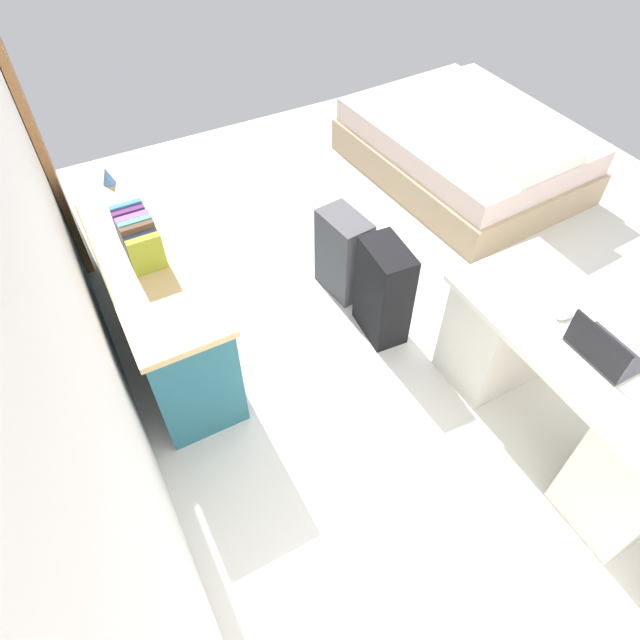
{
  "coord_description": "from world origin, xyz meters",
  "views": [
    {
      "loc": [
        -2.1,
        1.88,
        2.72
      ],
      "look_at": [
        -0.41,
        0.97,
        0.6
      ],
      "focal_mm": 30.89,
      "sensor_mm": 36.0,
      "label": 1
    }
  ],
  "objects_px": {
    "credenza": "(153,288)",
    "suitcase_black": "(383,292)",
    "desk": "(570,388)",
    "figurine_small": "(107,176)",
    "suitcase_spare_grey": "(343,254)",
    "bed": "(464,150)",
    "laptop": "(602,350)",
    "computer_mouse": "(564,315)"
  },
  "relations": [
    {
      "from": "suitcase_spare_grey",
      "to": "credenza",
      "type": "bearing_deg",
      "value": 74.33
    },
    {
      "from": "suitcase_spare_grey",
      "to": "bed",
      "type": "bearing_deg",
      "value": -71.96
    },
    {
      "from": "suitcase_black",
      "to": "laptop",
      "type": "relative_size",
      "value": 2.18
    },
    {
      "from": "credenza",
      "to": "suitcase_spare_grey",
      "type": "distance_m",
      "value": 1.24
    },
    {
      "from": "desk",
      "to": "suitcase_spare_grey",
      "type": "height_order",
      "value": "desk"
    },
    {
      "from": "laptop",
      "to": "computer_mouse",
      "type": "bearing_deg",
      "value": -9.03
    },
    {
      "from": "bed",
      "to": "laptop",
      "type": "relative_size",
      "value": 6.4
    },
    {
      "from": "desk",
      "to": "credenza",
      "type": "distance_m",
      "value": 2.41
    },
    {
      "from": "figurine_small",
      "to": "suitcase_spare_grey",
      "type": "bearing_deg",
      "value": -122.97
    },
    {
      "from": "suitcase_spare_grey",
      "to": "figurine_small",
      "type": "height_order",
      "value": "figurine_small"
    },
    {
      "from": "bed",
      "to": "figurine_small",
      "type": "xyz_separation_m",
      "value": [
        0.06,
        2.81,
        0.58
      ]
    },
    {
      "from": "suitcase_spare_grey",
      "to": "laptop",
      "type": "xyz_separation_m",
      "value": [
        -1.6,
        -0.41,
        0.48
      ]
    },
    {
      "from": "credenza",
      "to": "bed",
      "type": "relative_size",
      "value": 0.91
    },
    {
      "from": "suitcase_spare_grey",
      "to": "computer_mouse",
      "type": "bearing_deg",
      "value": -167.75
    },
    {
      "from": "credenza",
      "to": "laptop",
      "type": "distance_m",
      "value": 2.46
    },
    {
      "from": "computer_mouse",
      "to": "suitcase_black",
      "type": "bearing_deg",
      "value": 26.18
    },
    {
      "from": "suitcase_spare_grey",
      "to": "computer_mouse",
      "type": "xyz_separation_m",
      "value": [
        -1.34,
        -0.45,
        0.45
      ]
    },
    {
      "from": "desk",
      "to": "figurine_small",
      "type": "relative_size",
      "value": 13.09
    },
    {
      "from": "desk",
      "to": "credenza",
      "type": "xyz_separation_m",
      "value": [
        1.73,
        1.67,
        0.0
      ]
    },
    {
      "from": "suitcase_black",
      "to": "figurine_small",
      "type": "distance_m",
      "value": 1.82
    },
    {
      "from": "desk",
      "to": "laptop",
      "type": "relative_size",
      "value": 4.64
    },
    {
      "from": "desk",
      "to": "figurine_small",
      "type": "height_order",
      "value": "figurine_small"
    },
    {
      "from": "credenza",
      "to": "suitcase_black",
      "type": "bearing_deg",
      "value": -117.63
    },
    {
      "from": "suitcase_black",
      "to": "laptop",
      "type": "distance_m",
      "value": 1.29
    },
    {
      "from": "suitcase_black",
      "to": "computer_mouse",
      "type": "height_order",
      "value": "computer_mouse"
    },
    {
      "from": "bed",
      "to": "computer_mouse",
      "type": "xyz_separation_m",
      "value": [
        -2.06,
        1.14,
        0.51
      ]
    },
    {
      "from": "desk",
      "to": "laptop",
      "type": "height_order",
      "value": "laptop"
    },
    {
      "from": "suitcase_black",
      "to": "laptop",
      "type": "xyz_separation_m",
      "value": [
        -1.14,
        -0.39,
        0.45
      ]
    },
    {
      "from": "desk",
      "to": "laptop",
      "type": "bearing_deg",
      "value": 143.25
    },
    {
      "from": "credenza",
      "to": "figurine_small",
      "type": "relative_size",
      "value": 16.36
    },
    {
      "from": "credenza",
      "to": "suitcase_spare_grey",
      "type": "height_order",
      "value": "credenza"
    },
    {
      "from": "suitcase_black",
      "to": "computer_mouse",
      "type": "bearing_deg",
      "value": -149.27
    },
    {
      "from": "credenza",
      "to": "desk",
      "type": "bearing_deg",
      "value": -136.0
    },
    {
      "from": "suitcase_black",
      "to": "computer_mouse",
      "type": "distance_m",
      "value": 1.07
    },
    {
      "from": "laptop",
      "to": "desk",
      "type": "bearing_deg",
      "value": -36.75
    },
    {
      "from": "credenza",
      "to": "computer_mouse",
      "type": "xyz_separation_m",
      "value": [
        -1.53,
        -1.67,
        0.36
      ]
    },
    {
      "from": "bed",
      "to": "laptop",
      "type": "height_order",
      "value": "laptop"
    },
    {
      "from": "bed",
      "to": "suitcase_black",
      "type": "height_order",
      "value": "suitcase_black"
    },
    {
      "from": "suitcase_black",
      "to": "figurine_small",
      "type": "relative_size",
      "value": 6.15
    },
    {
      "from": "bed",
      "to": "suitcase_spare_grey",
      "type": "relative_size",
      "value": 3.3
    },
    {
      "from": "credenza",
      "to": "bed",
      "type": "bearing_deg",
      "value": -79.27
    },
    {
      "from": "figurine_small",
      "to": "bed",
      "type": "bearing_deg",
      "value": -91.29
    }
  ]
}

